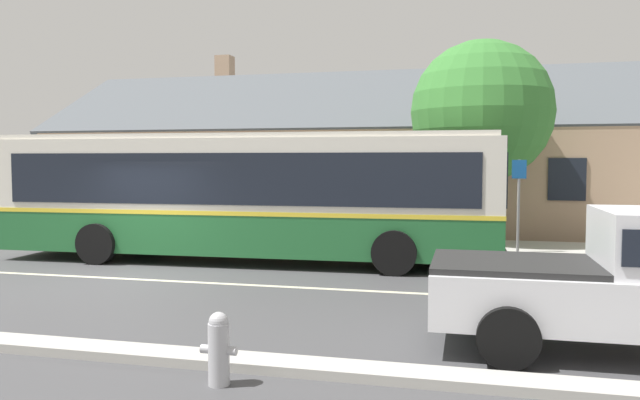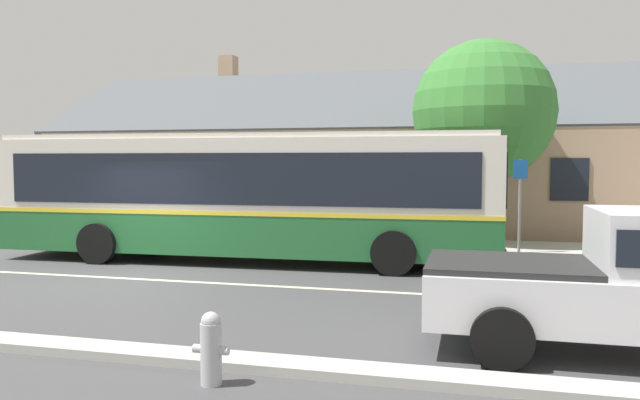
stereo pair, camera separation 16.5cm
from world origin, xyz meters
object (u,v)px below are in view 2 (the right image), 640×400
(transit_bus, at_px, (247,193))
(bus_stop_sign, at_px, (520,195))
(fire_hydrant, at_px, (211,347))
(bench_by_building, at_px, (77,222))
(pickup_truck_white, at_px, (635,281))
(street_tree_primary, at_px, (484,112))

(transit_bus, xyz_separation_m, bus_stop_sign, (6.66, 2.09, -0.06))
(bus_stop_sign, bearing_deg, fire_hydrant, -110.53)
(bench_by_building, bearing_deg, transit_bus, -20.10)
(fire_hydrant, bearing_deg, transit_bus, 108.42)
(bench_by_building, height_order, fire_hydrant, bench_by_building)
(fire_hydrant, distance_m, bus_stop_sign, 11.16)
(bench_by_building, relative_size, bus_stop_sign, 0.78)
(transit_bus, relative_size, fire_hydrant, 15.07)
(pickup_truck_white, distance_m, bench_by_building, 16.56)
(transit_bus, bearing_deg, bench_by_building, 159.90)
(transit_bus, relative_size, pickup_truck_white, 2.42)
(pickup_truck_white, bearing_deg, street_tree_primary, 100.81)
(bus_stop_sign, bearing_deg, pickup_truck_white, -83.08)
(transit_bus, bearing_deg, street_tree_primary, 35.26)
(pickup_truck_white, height_order, street_tree_primary, street_tree_primary)
(street_tree_primary, distance_m, fire_hydrant, 13.17)
(pickup_truck_white, distance_m, street_tree_primary, 10.55)
(bench_by_building, bearing_deg, street_tree_primary, 7.39)
(fire_hydrant, height_order, bus_stop_sign, bus_stop_sign)
(street_tree_primary, height_order, fire_hydrant, street_tree_primary)
(pickup_truck_white, height_order, fire_hydrant, pickup_truck_white)
(bench_by_building, distance_m, bus_stop_sign, 13.37)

